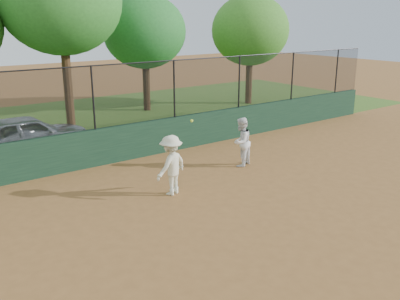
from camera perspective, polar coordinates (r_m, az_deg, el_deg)
ground at (r=10.23m, az=3.80°, el=-10.09°), size 80.00×80.00×0.00m
back_wall at (r=14.78m, az=-11.34°, el=0.63°), size 26.00×0.20×1.20m
grass_strip at (r=20.36m, az=-18.57°, el=2.74°), size 36.00×12.00×0.01m
parked_car at (r=16.32m, az=-21.28°, el=1.75°), size 4.29×1.89×1.44m
player_second at (r=14.21m, az=5.29°, el=1.03°), size 0.93×0.84×1.58m
player_main at (r=11.87m, az=-3.71°, el=-1.95°), size 1.19×0.91×2.06m
fence_assembly at (r=14.41m, az=-11.81°, el=6.87°), size 26.00×0.06×2.00m
tree_2 at (r=19.25m, az=-17.38°, el=17.69°), size 4.89×4.44×7.31m
tree_3 at (r=22.76m, az=-7.11°, el=14.79°), size 4.18×3.80×5.73m
tree_4 at (r=24.67m, az=6.47°, el=14.96°), size 4.29×3.90×5.78m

